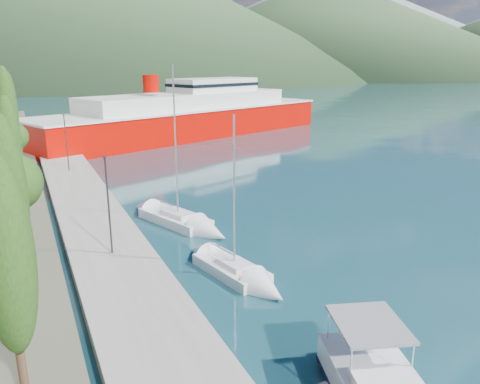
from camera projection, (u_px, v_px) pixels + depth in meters
ground at (72, 108)px, 125.60m from camera, size 1400.00×1400.00×0.00m
quay at (85, 205)px, 39.94m from camera, size 5.00×88.00×0.80m
hills_far at (137, 8)px, 595.81m from camera, size 1480.00×900.00×180.00m
hills_near at (160, 13)px, 372.38m from camera, size 1010.00×520.00×115.00m
tree_row at (10, 138)px, 40.78m from camera, size 3.84×62.95×11.16m
lamp_posts at (106, 199)px, 28.73m from camera, size 0.15×47.86×6.06m
sailboat_near at (249, 280)px, 26.48m from camera, size 3.61×7.48×10.33m
sailboat_mid at (193, 226)px, 35.07m from camera, size 5.33×9.27×12.96m
ferry at (191, 116)px, 78.05m from camera, size 54.66×29.95×10.75m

